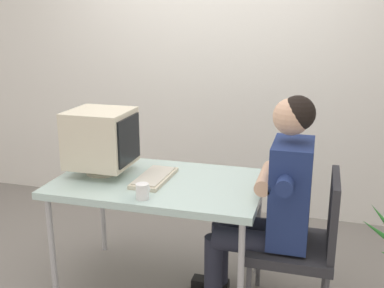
{
  "coord_description": "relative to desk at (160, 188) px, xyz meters",
  "views": [
    {
      "loc": [
        0.93,
        -2.51,
        1.72
      ],
      "look_at": [
        0.21,
        0.0,
        0.99
      ],
      "focal_mm": 42.82,
      "sensor_mm": 36.0,
      "label": 1
    }
  ],
  "objects": [
    {
      "name": "wall_back",
      "position": [
        0.3,
        1.4,
        0.81
      ],
      "size": [
        8.0,
        0.1,
        3.0
      ],
      "primitive_type": "cube",
      "color": "silver",
      "rests_on": "ground_plane"
    },
    {
      "name": "keyboard",
      "position": [
        -0.03,
        0.0,
        0.06
      ],
      "size": [
        0.19,
        0.41,
        0.03
      ],
      "color": "beige",
      "rests_on": "desk"
    },
    {
      "name": "person_seated",
      "position": [
        0.7,
        -0.03,
        0.02
      ],
      "size": [
        0.71,
        0.58,
        1.31
      ],
      "color": "navy",
      "rests_on": "ground_plane"
    },
    {
      "name": "ground_plane",
      "position": [
        0.0,
        0.0,
        -0.69
      ],
      "size": [
        12.0,
        12.0,
        0.0
      ],
      "primitive_type": "plane",
      "color": "gray"
    },
    {
      "name": "desk_mug",
      "position": [
        0.01,
        -0.3,
        0.09
      ],
      "size": [
        0.07,
        0.08,
        0.09
      ],
      "color": "white",
      "rests_on": "desk"
    },
    {
      "name": "office_chair",
      "position": [
        0.89,
        -0.03,
        -0.21
      ],
      "size": [
        0.48,
        0.48,
        0.87
      ],
      "color": "#4C4C51",
      "rests_on": "ground_plane"
    },
    {
      "name": "desk",
      "position": [
        0.0,
        0.0,
        0.0
      ],
      "size": [
        1.28,
        0.79,
        0.74
      ],
      "color": "#B7B7BC",
      "rests_on": "ground_plane"
    },
    {
      "name": "crt_monitor",
      "position": [
        -0.4,
        0.03,
        0.28
      ],
      "size": [
        0.39,
        0.37,
        0.41
      ],
      "color": "beige",
      "rests_on": "desk"
    }
  ]
}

